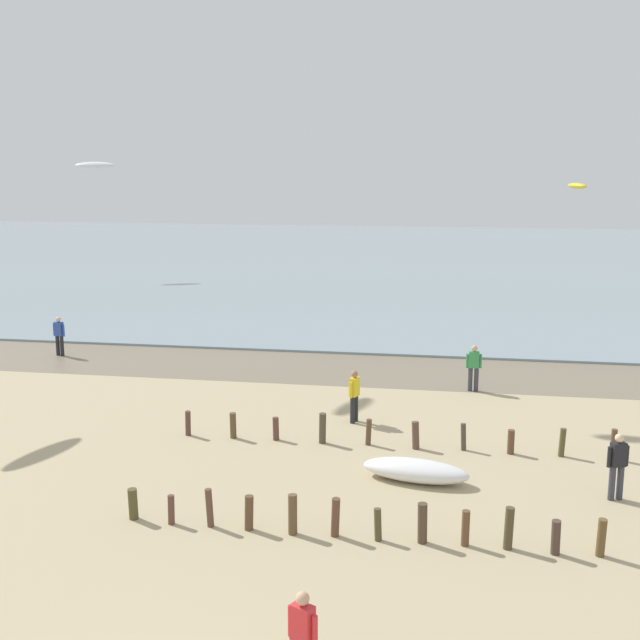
# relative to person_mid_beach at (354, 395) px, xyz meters

# --- Properties ---
(wet_sand_strip) EXTENTS (120.00, 5.05, 0.01)m
(wet_sand_strip) POSITION_rel_person_mid_beach_xyz_m (-1.34, 6.56, -0.91)
(wet_sand_strip) COLOR #7A6D59
(wet_sand_strip) RESTS_ON ground
(sea) EXTENTS (160.00, 70.00, 0.10)m
(sea) POSITION_rel_person_mid_beach_xyz_m (-1.34, 44.09, -0.87)
(sea) COLOR #7F939E
(sea) RESTS_ON ground
(groyne_mid) EXTENTS (10.68, 0.38, 0.95)m
(groyne_mid) POSITION_rel_person_mid_beach_xyz_m (1.15, -7.94, -0.49)
(groyne_mid) COLOR #4D4727
(groyne_mid) RESTS_ON ground
(groyne_far) EXTENTS (13.99, 0.32, 0.94)m
(groyne_far) POSITION_rel_person_mid_beach_xyz_m (1.98, -2.06, -0.52)
(groyne_far) COLOR brown
(groyne_far) RESTS_ON ground
(person_mid_beach) EXTENTS (0.33, 0.54, 1.71)m
(person_mid_beach) POSITION_rel_person_mid_beach_xyz_m (0.00, 0.00, 0.00)
(person_mid_beach) COLOR #232328
(person_mid_beach) RESTS_ON ground
(person_by_waterline) EXTENTS (0.52, 0.36, 1.71)m
(person_by_waterline) POSITION_rel_person_mid_beach_xyz_m (0.81, -13.25, 0.00)
(person_by_waterline) COLOR #232328
(person_by_waterline) RESTS_ON ground
(person_right_flank) EXTENTS (0.56, 0.28, 1.71)m
(person_right_flank) POSITION_rel_person_mid_beach_xyz_m (-13.66, 6.82, 0.00)
(person_right_flank) COLOR #232328
(person_right_flank) RESTS_ON ground
(person_far_down_beach) EXTENTS (0.57, 0.25, 1.71)m
(person_far_down_beach) POSITION_rel_person_mid_beach_xyz_m (3.86, 4.23, 0.00)
(person_far_down_beach) COLOR #383842
(person_far_down_beach) RESTS_ON ground
(person_trailing_behind) EXTENTS (0.54, 0.33, 1.71)m
(person_trailing_behind) POSITION_rel_person_mid_beach_xyz_m (7.11, -4.87, 0.00)
(person_trailing_behind) COLOR #383842
(person_trailing_behind) RESTS_ON ground
(grounded_kite) EXTENTS (2.96, 1.49, 0.56)m
(grounded_kite) POSITION_rel_person_mid_beach_xyz_m (2.17, -4.49, -0.64)
(grounded_kite) COLOR white
(grounded_kite) RESTS_ON ground
(kite_aloft_2) EXTENTS (2.92, 1.91, 0.69)m
(kite_aloft_2) POSITION_rel_person_mid_beach_xyz_m (-22.49, 30.18, 7.11)
(kite_aloft_2) COLOR white
(kite_aloft_6) EXTENTS (1.18, 2.14, 0.39)m
(kite_aloft_6) POSITION_rel_person_mid_beach_xyz_m (9.63, 21.32, 6.04)
(kite_aloft_6) COLOR yellow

